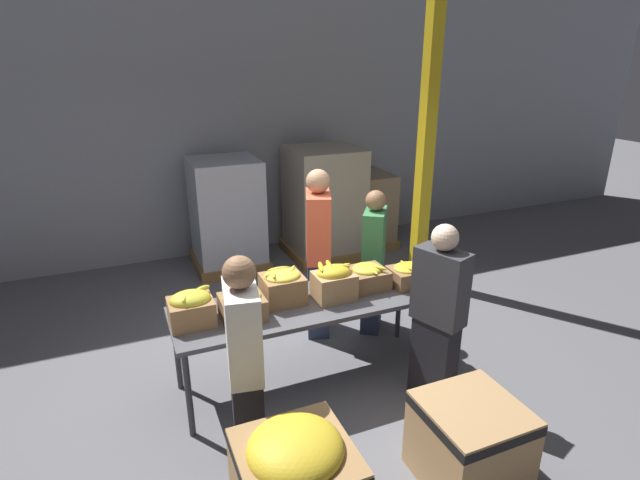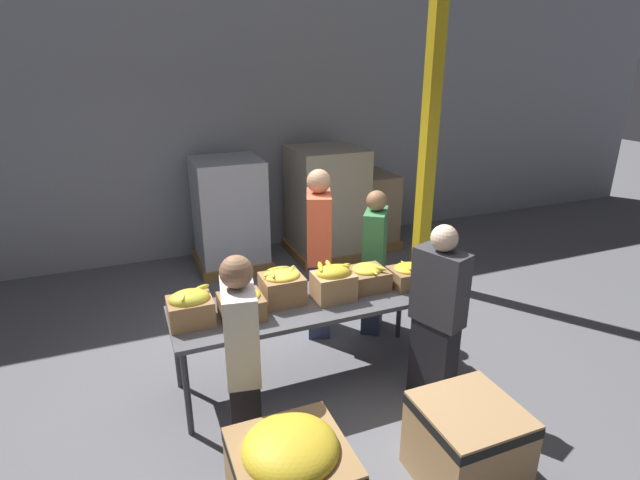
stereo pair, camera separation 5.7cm
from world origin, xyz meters
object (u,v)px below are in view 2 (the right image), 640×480
at_px(sorting_table, 309,307).
at_px(banana_box_2, 282,285).
at_px(volunteer_1, 242,367).
at_px(volunteer_2, 374,263).
at_px(donation_bin_1, 467,442).
at_px(banana_box_1, 241,304).
at_px(banana_box_3, 333,282).
at_px(support_pillar, 430,125).
at_px(banana_box_4, 367,276).
at_px(volunteer_3, 437,318).
at_px(banana_box_5, 409,275).
at_px(pallet_stack_0, 229,214).
at_px(pallet_stack_2, 362,210).
at_px(volunteer_0, 319,255).
at_px(pallet_stack_1, 326,203).
at_px(banana_box_0, 190,307).

relative_size(sorting_table, banana_box_2, 6.82).
relative_size(banana_box_2, volunteer_1, 0.21).
bearing_deg(volunteer_2, donation_bin_1, 24.76).
distance_m(banana_box_1, volunteer_1, 0.73).
relative_size(banana_box_3, support_pillar, 0.09).
xyz_separation_m(banana_box_4, volunteer_3, (0.27, -0.71, -0.11)).
bearing_deg(volunteer_1, banana_box_5, -58.36).
xyz_separation_m(banana_box_2, donation_bin_1, (0.78, -1.57, -0.61)).
relative_size(banana_box_4, pallet_stack_0, 0.23).
distance_m(sorting_table, banana_box_4, 0.61).
xyz_separation_m(sorting_table, banana_box_4, (0.58, 0.06, 0.17)).
distance_m(volunteer_2, pallet_stack_2, 2.55).
relative_size(banana_box_2, pallet_stack_0, 0.23).
height_order(banana_box_4, volunteer_0, volunteer_0).
xyz_separation_m(donation_bin_1, pallet_stack_2, (1.41, 4.40, 0.22)).
height_order(banana_box_3, pallet_stack_2, pallet_stack_2).
xyz_separation_m(volunteer_0, pallet_stack_0, (-0.46, 2.10, -0.13)).
distance_m(volunteer_1, pallet_stack_1, 4.07).
xyz_separation_m(sorting_table, volunteer_0, (0.40, 0.76, 0.14)).
xyz_separation_m(banana_box_0, volunteer_0, (1.39, 0.75, -0.06)).
bearing_deg(banana_box_5, banana_box_4, 165.72).
bearing_deg(banana_box_3, volunteer_2, 40.22).
height_order(banana_box_4, support_pillar, support_pillar).
bearing_deg(pallet_stack_2, banana_box_5, -108.95).
bearing_deg(banana_box_2, volunteer_2, 23.54).
distance_m(support_pillar, pallet_stack_1, 1.96).
bearing_deg(support_pillar, donation_bin_1, -117.19).
height_order(volunteer_0, volunteer_1, volunteer_0).
xyz_separation_m(pallet_stack_0, pallet_stack_1, (1.38, -0.11, 0.03)).
bearing_deg(volunteer_2, banana_box_3, -14.82).
bearing_deg(banana_box_1, volunteer_2, 22.38).
xyz_separation_m(banana_box_0, banana_box_5, (1.95, -0.05, -0.04)).
relative_size(sorting_table, pallet_stack_2, 2.11).
bearing_deg(banana_box_3, volunteer_1, -143.72).
xyz_separation_m(banana_box_5, pallet_stack_2, (1.01, 2.95, -0.34)).
xyz_separation_m(pallet_stack_0, pallet_stack_2, (2.04, 0.05, -0.19)).
relative_size(banana_box_0, volunteer_3, 0.23).
bearing_deg(pallet_stack_0, banana_box_3, -84.40).
xyz_separation_m(banana_box_4, volunteer_1, (-1.35, -0.80, -0.10)).
xyz_separation_m(sorting_table, pallet_stack_1, (1.32, 2.75, 0.05)).
distance_m(volunteer_0, pallet_stack_1, 2.19).
bearing_deg(sorting_table, support_pillar, 34.42).
bearing_deg(banana_box_2, volunteer_3, -34.62).
xyz_separation_m(sorting_table, banana_box_1, (-0.60, -0.04, 0.17)).
height_order(volunteer_1, volunteer_3, volunteer_1).
relative_size(banana_box_5, volunteer_0, 0.20).
bearing_deg(sorting_table, banana_box_3, -6.60).
distance_m(banana_box_0, volunteer_2, 2.02).
bearing_deg(volunteer_3, volunteer_0, -2.24).
xyz_separation_m(volunteer_0, donation_bin_1, (0.17, -2.24, -0.54)).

